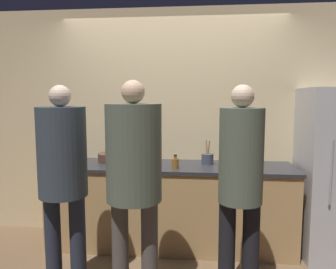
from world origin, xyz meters
TOP-DOWN VIEW (x-y plane):
  - ground_plane at (0.00, 0.00)m, footprint 14.00×14.00m
  - wall_back at (0.00, 0.71)m, footprint 5.20×0.06m
  - counter at (0.00, 0.38)m, footprint 2.61×0.69m
  - person_left at (-0.78, -0.57)m, footprint 0.39×0.39m
  - person_center at (-0.17, -0.67)m, footprint 0.42×0.42m
  - person_right at (0.63, -0.59)m, footprint 0.33×0.33m
  - fruit_bowl at (-0.66, 0.46)m, footprint 0.29×0.29m
  - utensil_crock at (0.40, 0.45)m, footprint 0.13×0.13m
  - bottle_amber at (0.07, 0.19)m, footprint 0.07×0.07m
  - bottle_red at (-0.22, 0.54)m, footprint 0.08×0.08m
  - cup_red at (0.97, 0.54)m, footprint 0.08×0.08m
  - potted_plant at (0.62, 0.45)m, footprint 0.17×0.17m

SIDE VIEW (x-z plane):
  - ground_plane at x=0.00m, z-range 0.00..0.00m
  - counter at x=0.00m, z-range 0.00..0.89m
  - cup_red at x=0.97m, z-range 0.89..0.99m
  - fruit_bowl at x=-0.66m, z-range 0.87..1.01m
  - bottle_amber at x=0.07m, z-range 0.88..1.02m
  - utensil_crock at x=0.40m, z-range 0.82..1.08m
  - bottle_red at x=-0.22m, z-range 0.87..1.04m
  - person_right at x=0.63m, z-range 0.15..1.86m
  - potted_plant at x=0.62m, z-range 0.90..1.14m
  - person_left at x=-0.78m, z-range 0.19..1.89m
  - person_center at x=-0.17m, z-range 0.21..1.94m
  - wall_back at x=0.00m, z-range 0.00..2.60m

